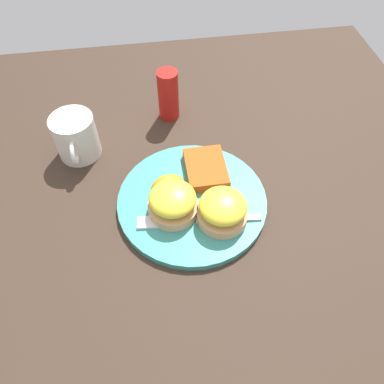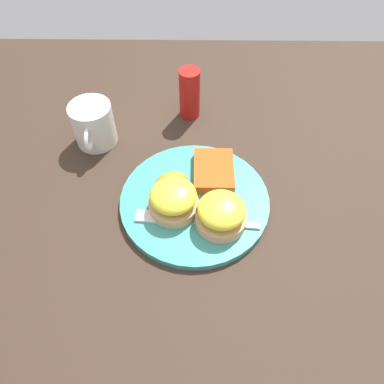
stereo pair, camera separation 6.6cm
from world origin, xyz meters
TOP-DOWN VIEW (x-y plane):
  - ground_plane at (0.00, 0.00)m, footprint 1.10×1.10m
  - plate at (0.00, 0.00)m, footprint 0.27×0.27m
  - sandwich_benedict_left at (0.02, -0.04)m, footprint 0.09×0.09m
  - sandwich_benedict_right at (0.05, 0.04)m, footprint 0.09×0.09m
  - hashbrown_patty at (-0.06, 0.04)m, footprint 0.10×0.07m
  - orange_wedge at (-0.02, -0.04)m, footprint 0.05×0.07m
  - fork at (0.05, -0.01)m, footprint 0.04×0.22m
  - cup at (-0.16, -0.20)m, footprint 0.11×0.08m
  - condiment_bottle at (-0.25, -0.01)m, footprint 0.04×0.04m

SIDE VIEW (x-z plane):
  - ground_plane at x=0.00m, z-range 0.00..0.00m
  - plate at x=0.00m, z-range 0.00..0.01m
  - fork at x=0.05m, z-range 0.01..0.02m
  - hashbrown_patty at x=-0.06m, z-range 0.01..0.03m
  - orange_wedge at x=-0.02m, z-range 0.01..0.06m
  - sandwich_benedict_left at x=0.02m, z-range 0.01..0.07m
  - sandwich_benedict_right at x=0.05m, z-range 0.01..0.07m
  - cup at x=-0.16m, z-range 0.00..0.09m
  - condiment_bottle at x=-0.25m, z-range 0.00..0.11m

